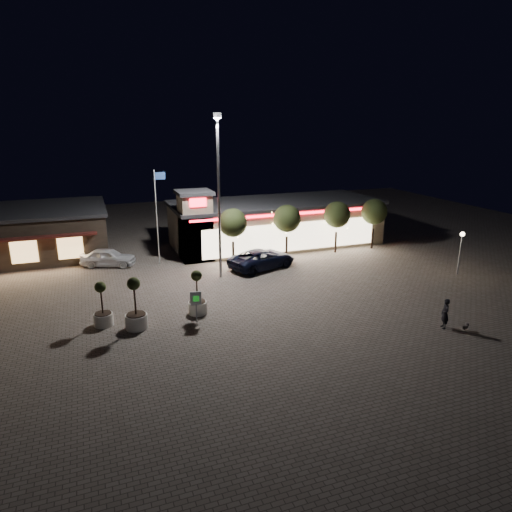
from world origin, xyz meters
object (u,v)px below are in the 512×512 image
object	(u,v)px
planter_mid	(136,313)
valet_sign	(196,301)
white_sedan	(108,257)
pedestrian	(445,314)
planter_left	(103,312)
pickup_truck	(262,259)

from	to	relation	value
planter_mid	valet_sign	xyz separation A→B (m)	(3.50, -0.49, 0.42)
white_sedan	pedestrian	bearing A→B (deg)	-116.78
white_sedan	planter_left	xyz separation A→B (m)	(-0.95, -12.14, 0.09)
valet_sign	white_sedan	bearing A→B (deg)	107.64
white_sedan	planter_mid	distance (m)	13.27
pickup_truck	white_sedan	world-z (taller)	pickup_truck
pickup_truck	pedestrian	distance (m)	15.64
planter_mid	pickup_truck	bearing A→B (deg)	36.26
planter_left	white_sedan	bearing A→B (deg)	85.51
planter_left	planter_mid	world-z (taller)	planter_mid
planter_mid	valet_sign	world-z (taller)	planter_mid
pedestrian	planter_mid	xyz separation A→B (m)	(-17.08, 6.30, 0.07)
pickup_truck	planter_mid	distance (m)	13.79
white_sedan	valet_sign	world-z (taller)	valet_sign
white_sedan	planter_mid	bearing A→B (deg)	-155.60
pickup_truck	valet_sign	bearing A→B (deg)	120.15
pickup_truck	valet_sign	distance (m)	11.53
pickup_truck	planter_mid	world-z (taller)	planter_mid
white_sedan	planter_mid	size ratio (longest dim) A/B	1.41
pickup_truck	pedestrian	bearing A→B (deg)	-176.03
pickup_truck	planter_left	bearing A→B (deg)	100.14
planter_mid	pedestrian	bearing A→B (deg)	-20.24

